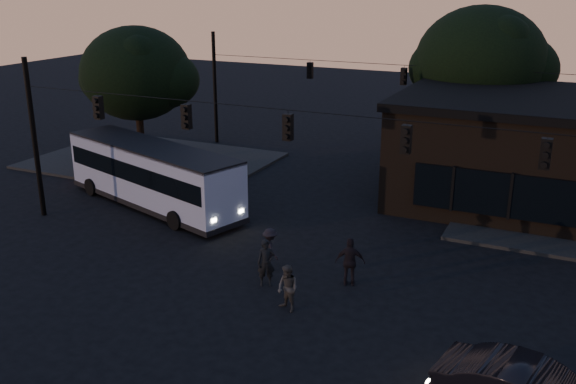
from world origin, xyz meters
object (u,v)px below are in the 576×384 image
at_px(pedestrian_a, 266,263).
at_px(pedestrian_c, 350,262).
at_px(pedestrian_b, 288,288).
at_px(bus, 152,173).
at_px(pedestrian_d, 270,248).
at_px(building, 558,153).

relative_size(pedestrian_a, pedestrian_c, 0.97).
xyz_separation_m(pedestrian_a, pedestrian_b, (1.52, -1.38, -0.08)).
height_order(bus, pedestrian_d, bus).
bearing_deg(bus, pedestrian_d, -7.21).
bearing_deg(bus, pedestrian_a, -12.94).
bearing_deg(pedestrian_c, building, -133.26).
distance_m(pedestrian_b, pedestrian_d, 3.48).
bearing_deg(pedestrian_c, bus, -36.49).
relative_size(building, pedestrian_d, 9.38).
bearing_deg(pedestrian_b, pedestrian_d, 150.01).
bearing_deg(pedestrian_a, building, 27.77).
xyz_separation_m(building, pedestrian_c, (-6.12, -12.72, -1.78)).
relative_size(bus, pedestrian_a, 6.28).
bearing_deg(bus, building, 43.75).
height_order(pedestrian_b, pedestrian_c, pedestrian_c).
height_order(pedestrian_a, pedestrian_b, pedestrian_a).
relative_size(pedestrian_a, pedestrian_b, 1.09).
bearing_deg(building, pedestrian_c, -115.69).
relative_size(pedestrian_b, pedestrian_c, 0.89).
relative_size(pedestrian_c, pedestrian_d, 1.14).
bearing_deg(pedestrian_b, bus, 170.78).
height_order(bus, pedestrian_c, bus).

